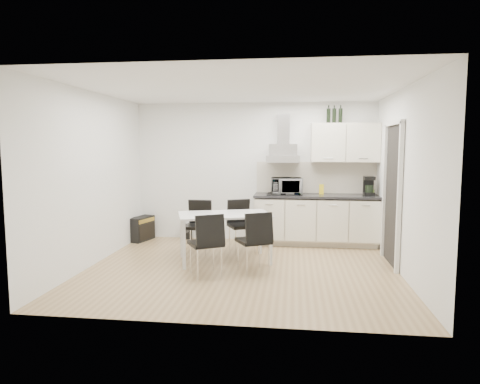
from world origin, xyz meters
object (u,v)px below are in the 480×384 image
object	(u,v)px
guitar_amp	(142,229)
floor_speaker	(187,232)
kitchenette	(318,199)
chair_far_left	(198,227)
dining_table	(225,219)
chair_near_right	(253,242)
chair_far_right	(242,226)
chair_near_left	(206,244)

from	to	relation	value
guitar_amp	floor_speaker	xyz separation A→B (m)	(0.83, 0.25, -0.09)
kitchenette	chair_far_left	bearing A→B (deg)	-156.22
chair_far_left	floor_speaker	world-z (taller)	chair_far_left
chair_far_left	guitar_amp	world-z (taller)	chair_far_left
dining_table	guitar_amp	size ratio (longest dim) A/B	2.67
chair_near_right	chair_far_left	bearing A→B (deg)	108.55
chair_far_right	floor_speaker	size ratio (longest dim) A/B	3.10
guitar_amp	floor_speaker	size ratio (longest dim) A/B	2.07
guitar_amp	floor_speaker	distance (m)	0.87
kitchenette	chair_far_left	distance (m)	2.25
kitchenette	guitar_amp	world-z (taller)	kitchenette
chair_far_left	guitar_amp	size ratio (longest dim) A/B	1.50
chair_far_right	guitar_amp	distance (m)	2.11
chair_far_right	kitchenette	bearing A→B (deg)	-177.30
dining_table	chair_near_left	distance (m)	0.80
chair_near_left	guitar_amp	world-z (taller)	chair_near_left
dining_table	floor_speaker	world-z (taller)	dining_table
chair_near_left	guitar_amp	size ratio (longest dim) A/B	1.50
floor_speaker	chair_near_right	bearing A→B (deg)	-72.30
chair_near_right	floor_speaker	distance (m)	2.52
chair_near_left	kitchenette	bearing A→B (deg)	22.02
kitchenette	guitar_amp	bearing A→B (deg)	-178.53
kitchenette	chair_near_right	bearing A→B (deg)	-118.28
dining_table	guitar_amp	distance (m)	2.25
guitar_amp	chair_near_right	bearing A→B (deg)	-22.17
floor_speaker	chair_near_left	bearing A→B (deg)	-88.21
chair_far_left	chair_near_left	distance (m)	1.27
kitchenette	chair_near_right	distance (m)	2.15
chair_near_right	dining_table	bearing A→B (deg)	105.97
chair_far_right	chair_near_left	size ratio (longest dim) A/B	1.00
dining_table	chair_near_right	distance (m)	0.75
dining_table	chair_far_right	world-z (taller)	chair_far_right
chair_far_left	chair_near_left	world-z (taller)	same
chair_near_left	floor_speaker	bearing A→B (deg)	80.20
chair_far_left	chair_near_left	xyz separation A→B (m)	(0.39, -1.21, 0.00)
chair_near_right	floor_speaker	world-z (taller)	chair_near_right
chair_far_left	chair_near_right	distance (m)	1.41
chair_near_left	chair_near_right	world-z (taller)	same
chair_near_left	chair_near_right	xyz separation A→B (m)	(0.64, 0.25, 0.00)
kitchenette	guitar_amp	size ratio (longest dim) A/B	4.28
guitar_amp	chair_near_left	bearing A→B (deg)	-35.13
kitchenette	chair_far_right	world-z (taller)	kitchenette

